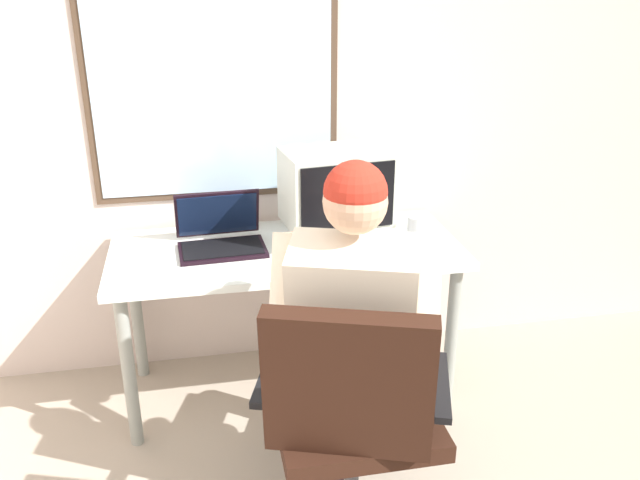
% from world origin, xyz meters
% --- Properties ---
extents(wall_rear, '(5.04, 0.08, 2.71)m').
position_xyz_m(wall_rear, '(-0.00, 2.16, 1.35)').
color(wall_rear, beige).
rests_on(wall_rear, ground).
extents(desk, '(1.47, 0.64, 0.71)m').
position_xyz_m(desk, '(0.15, 1.78, 0.62)').
color(desk, gray).
rests_on(desk, ground).
extents(office_chair, '(0.68, 0.61, 0.96)m').
position_xyz_m(office_chair, '(0.21, 0.85, 0.57)').
color(office_chair, black).
rests_on(office_chair, ground).
extents(person_seated, '(0.67, 0.88, 1.31)m').
position_xyz_m(person_seated, '(0.28, 1.11, 0.69)').
color(person_seated, '#355073').
rests_on(person_seated, ground).
extents(crt_monitor, '(0.47, 0.34, 0.40)m').
position_xyz_m(crt_monitor, '(0.37, 1.82, 0.94)').
color(crt_monitor, beige).
rests_on(crt_monitor, desk).
extents(laptop, '(0.37, 0.31, 0.22)m').
position_xyz_m(laptop, '(-0.12, 1.85, 0.77)').
color(laptop, black).
rests_on(laptop, desk).
extents(wine_glass, '(0.08, 0.08, 0.15)m').
position_xyz_m(wine_glass, '(0.68, 1.66, 0.81)').
color(wine_glass, silver).
rests_on(wine_glass, desk).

